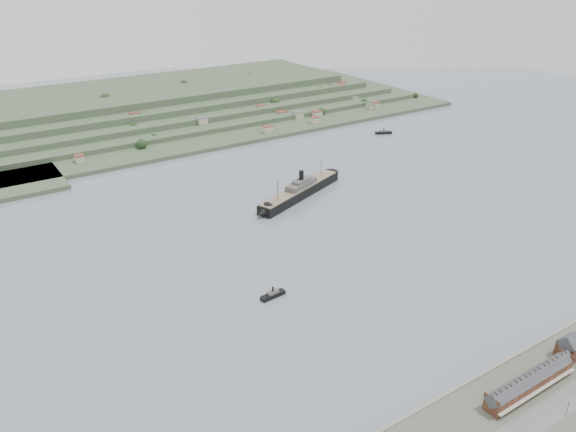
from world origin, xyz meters
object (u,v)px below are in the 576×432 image
steamship (298,192)px  terrace_row (530,382)px  tugboat (273,295)px  gabled_building (570,347)px

steamship → terrace_row: bearing=-99.0°
terrace_row → tugboat: terrace_row is taller
steamship → gabled_building: bearing=-90.5°
gabled_building → steamship: steamship is taller
tugboat → gabled_building: bearing=-54.0°
terrace_row → steamship: bearing=81.0°
gabled_building → tugboat: size_ratio=0.87×
terrace_row → gabled_building: 37.74m
steamship → tugboat: size_ratio=6.63×
gabled_building → steamship: bearing=89.5°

